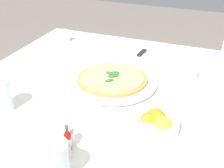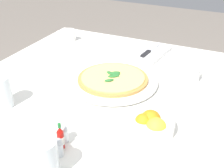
{
  "view_description": "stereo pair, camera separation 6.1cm",
  "coord_description": "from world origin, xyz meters",
  "px_view_note": "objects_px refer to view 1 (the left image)",
  "views": [
    {
      "loc": [
        -0.9,
        -0.35,
        1.3
      ],
      "look_at": [
        0.03,
        0.01,
        0.75
      ],
      "focal_mm": 49.01,
      "sensor_mm": 36.0,
      "label": 1
    },
    {
      "loc": [
        -0.87,
        -0.41,
        1.3
      ],
      "look_at": [
        0.03,
        0.01,
        0.75
      ],
      "focal_mm": 49.01,
      "sensor_mm": 36.0,
      "label": 2
    }
  ],
  "objects_px": {
    "pizza": "(112,78)",
    "pepper_shaker": "(67,150)",
    "pizza_plate": "(112,81)",
    "salt_shaker": "(70,136)",
    "coffee_cup_far_right": "(62,37)",
    "water_glass_back_corner": "(1,97)",
    "hot_sauce_bottle": "(68,140)",
    "water_glass_near_right": "(55,164)",
    "dinner_knife": "(146,49)",
    "napkin_folded": "(145,52)",
    "coffee_cup_far_left": "(187,73)",
    "citrus_bowl": "(155,123)"
  },
  "relations": [
    {
      "from": "pizza_plate",
      "to": "pepper_shaker",
      "type": "distance_m",
      "value": 0.43
    },
    {
      "from": "pizza",
      "to": "hot_sauce_bottle",
      "type": "xyz_separation_m",
      "value": [
        -0.4,
        -0.03,
        0.01
      ]
    },
    {
      "from": "coffee_cup_far_left",
      "to": "salt_shaker",
      "type": "height_order",
      "value": "coffee_cup_far_left"
    },
    {
      "from": "pizza",
      "to": "napkin_folded",
      "type": "relative_size",
      "value": 1.16
    },
    {
      "from": "pizza",
      "to": "hot_sauce_bottle",
      "type": "height_order",
      "value": "hot_sauce_bottle"
    },
    {
      "from": "water_glass_back_corner",
      "to": "pepper_shaker",
      "type": "distance_m",
      "value": 0.34
    },
    {
      "from": "pizza_plate",
      "to": "pizza",
      "type": "relative_size",
      "value": 1.28
    },
    {
      "from": "hot_sauce_bottle",
      "to": "pizza",
      "type": "bearing_deg",
      "value": 3.76
    },
    {
      "from": "pizza_plate",
      "to": "coffee_cup_far_right",
      "type": "relative_size",
      "value": 2.61
    },
    {
      "from": "pizza_plate",
      "to": "pepper_shaker",
      "type": "height_order",
      "value": "pepper_shaker"
    },
    {
      "from": "coffee_cup_far_right",
      "to": "citrus_bowl",
      "type": "distance_m",
      "value": 0.83
    },
    {
      "from": "pepper_shaker",
      "to": "coffee_cup_far_left",
      "type": "bearing_deg",
      "value": -21.67
    },
    {
      "from": "hot_sauce_bottle",
      "to": "salt_shaker",
      "type": "xyz_separation_m",
      "value": [
        0.03,
        0.01,
        -0.01
      ]
    },
    {
      "from": "coffee_cup_far_right",
      "to": "salt_shaker",
      "type": "height_order",
      "value": "coffee_cup_far_right"
    },
    {
      "from": "pizza_plate",
      "to": "hot_sauce_bottle",
      "type": "height_order",
      "value": "hot_sauce_bottle"
    },
    {
      "from": "coffee_cup_far_right",
      "to": "napkin_folded",
      "type": "relative_size",
      "value": 0.57
    },
    {
      "from": "pizza_plate",
      "to": "pizza",
      "type": "height_order",
      "value": "pizza"
    },
    {
      "from": "water_glass_back_corner",
      "to": "water_glass_near_right",
      "type": "height_order",
      "value": "water_glass_near_right"
    },
    {
      "from": "citrus_bowl",
      "to": "pizza",
      "type": "bearing_deg",
      "value": 44.84
    },
    {
      "from": "dinner_knife",
      "to": "pepper_shaker",
      "type": "xyz_separation_m",
      "value": [
        -0.76,
        0.0,
        0.0
      ]
    },
    {
      "from": "pizza",
      "to": "water_glass_near_right",
      "type": "height_order",
      "value": "water_glass_near_right"
    },
    {
      "from": "pizza",
      "to": "pepper_shaker",
      "type": "distance_m",
      "value": 0.43
    },
    {
      "from": "napkin_folded",
      "to": "salt_shaker",
      "type": "height_order",
      "value": "salt_shaker"
    },
    {
      "from": "pizza",
      "to": "water_glass_back_corner",
      "type": "relative_size",
      "value": 2.48
    },
    {
      "from": "coffee_cup_far_right",
      "to": "dinner_knife",
      "type": "relative_size",
      "value": 0.68
    },
    {
      "from": "water_glass_near_right",
      "to": "pepper_shaker",
      "type": "distance_m",
      "value": 0.08
    },
    {
      "from": "pizza_plate",
      "to": "coffee_cup_far_right",
      "type": "distance_m",
      "value": 0.51
    },
    {
      "from": "coffee_cup_far_right",
      "to": "water_glass_back_corner",
      "type": "distance_m",
      "value": 0.63
    },
    {
      "from": "coffee_cup_far_left",
      "to": "salt_shaker",
      "type": "relative_size",
      "value": 2.31
    },
    {
      "from": "dinner_knife",
      "to": "pepper_shaker",
      "type": "relative_size",
      "value": 3.48
    },
    {
      "from": "citrus_bowl",
      "to": "salt_shaker",
      "type": "distance_m",
      "value": 0.25
    },
    {
      "from": "napkin_folded",
      "to": "hot_sauce_bottle",
      "type": "bearing_deg",
      "value": -174.7
    },
    {
      "from": "hot_sauce_bottle",
      "to": "pepper_shaker",
      "type": "xyz_separation_m",
      "value": [
        -0.03,
        -0.01,
        -0.01
      ]
    },
    {
      "from": "pizza",
      "to": "pepper_shaker",
      "type": "height_order",
      "value": "pepper_shaker"
    },
    {
      "from": "hot_sauce_bottle",
      "to": "pepper_shaker",
      "type": "distance_m",
      "value": 0.03
    },
    {
      "from": "pizza",
      "to": "pepper_shaker",
      "type": "relative_size",
      "value": 4.81
    },
    {
      "from": "napkin_folded",
      "to": "pepper_shaker",
      "type": "relative_size",
      "value": 4.14
    },
    {
      "from": "citrus_bowl",
      "to": "hot_sauce_bottle",
      "type": "relative_size",
      "value": 1.81
    },
    {
      "from": "napkin_folded",
      "to": "water_glass_near_right",
      "type": "bearing_deg",
      "value": -172.95
    },
    {
      "from": "water_glass_back_corner",
      "to": "hot_sauce_bottle",
      "type": "height_order",
      "value": "water_glass_back_corner"
    },
    {
      "from": "dinner_knife",
      "to": "pepper_shaker",
      "type": "distance_m",
      "value": 0.76
    },
    {
      "from": "pizza",
      "to": "water_glass_near_right",
      "type": "relative_size",
      "value": 2.45
    },
    {
      "from": "pizza",
      "to": "hot_sauce_bottle",
      "type": "distance_m",
      "value": 0.4
    },
    {
      "from": "water_glass_near_right",
      "to": "dinner_knife",
      "type": "distance_m",
      "value": 0.84
    },
    {
      "from": "water_glass_back_corner",
      "to": "hot_sauce_bottle",
      "type": "distance_m",
      "value": 0.32
    },
    {
      "from": "coffee_cup_far_right",
      "to": "pepper_shaker",
      "type": "xyz_separation_m",
      "value": [
        -0.74,
        -0.44,
        -0.0
      ]
    },
    {
      "from": "salt_shaker",
      "to": "coffee_cup_far_right",
      "type": "bearing_deg",
      "value": 31.25
    },
    {
      "from": "pizza_plate",
      "to": "salt_shaker",
      "type": "distance_m",
      "value": 0.37
    },
    {
      "from": "pepper_shaker",
      "to": "pizza_plate",
      "type": "bearing_deg",
      "value": 4.85
    },
    {
      "from": "pizza",
      "to": "napkin_folded",
      "type": "xyz_separation_m",
      "value": [
        0.33,
        -0.04,
        -0.01
      ]
    }
  ]
}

